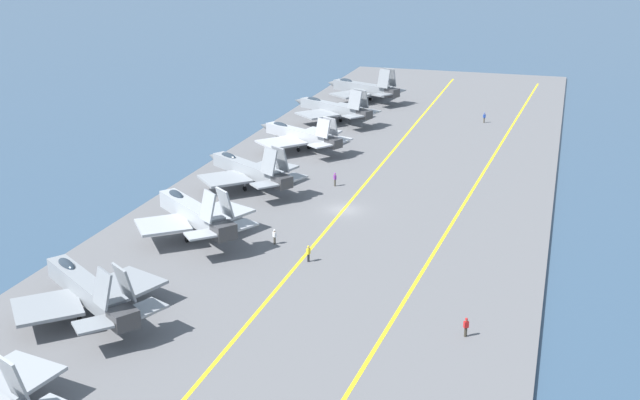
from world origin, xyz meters
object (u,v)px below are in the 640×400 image
at_px(parked_jet_fourth, 248,169).
at_px(crew_purple_vest, 335,179).
at_px(parked_jet_second, 87,289).
at_px(parked_jet_sixth, 333,108).
at_px(crew_blue_vest, 484,117).
at_px(crew_yellow_vest, 308,253).
at_px(parked_jet_third, 193,213).
at_px(parked_jet_seventh, 363,88).
at_px(crew_white_vest, 275,236).
at_px(parked_jet_fifth, 300,135).
at_px(crew_red_vest, 466,326).

bearing_deg(parked_jet_fourth, crew_purple_vest, -69.57).
bearing_deg(parked_jet_second, parked_jet_sixth, 0.08).
xyz_separation_m(crew_blue_vest, crew_yellow_vest, (-64.40, 10.01, -0.02)).
relative_size(parked_jet_third, crew_blue_vest, 8.63).
distance_m(parked_jet_sixth, parked_jet_seventh, 17.95).
relative_size(crew_blue_vest, crew_yellow_vest, 1.02).
bearing_deg(parked_jet_seventh, parked_jet_sixth, 178.07).
relative_size(parked_jet_third, parked_jet_fourth, 0.94).
relative_size(parked_jet_seventh, crew_yellow_vest, 9.66).
bearing_deg(crew_white_vest, parked_jet_fifth, 14.52).
xyz_separation_m(parked_jet_fifth, crew_yellow_vest, (-39.34, -14.09, -1.26)).
xyz_separation_m(parked_jet_fifth, parked_jet_sixth, (17.97, 0.27, 0.23)).
bearing_deg(crew_blue_vest, crew_white_vest, 166.40).
relative_size(parked_jet_second, crew_purple_vest, 8.90).
bearing_deg(parked_jet_third, crew_white_vest, -85.43).
height_order(parked_jet_fifth, crew_white_vest, parked_jet_fifth).
xyz_separation_m(parked_jet_fifth, crew_red_vest, (-50.03, -30.85, -1.27)).
distance_m(parked_jet_second, crew_white_vest, 21.89).
distance_m(parked_jet_seventh, crew_white_vest, 72.51).
bearing_deg(parked_jet_sixth, crew_red_vest, -155.41).
height_order(parked_jet_fourth, crew_blue_vest, parked_jet_fourth).
bearing_deg(crew_red_vest, parked_jet_third, 66.34).
bearing_deg(crew_white_vest, crew_purple_vest, -1.46).
bearing_deg(crew_purple_vest, crew_blue_vest, -19.39).
bearing_deg(parked_jet_seventh, parked_jet_second, 179.68).
relative_size(parked_jet_fifth, parked_jet_sixth, 0.97).
xyz_separation_m(parked_jet_third, crew_yellow_vest, (-2.62, -13.61, -1.83)).
distance_m(parked_jet_fifth, crew_white_vest, 37.22).
relative_size(parked_jet_fifth, crew_yellow_vest, 9.59).
xyz_separation_m(parked_jet_second, parked_jet_seventh, (91.60, -0.50, 0.08)).
bearing_deg(crew_purple_vest, parked_jet_fifth, 32.57).
bearing_deg(crew_white_vest, crew_blue_vest, -13.60).
height_order(parked_jet_second, crew_blue_vest, parked_jet_second).
distance_m(parked_jet_third, parked_jet_fifth, 36.73).
height_order(parked_jet_sixth, crew_purple_vest, parked_jet_sixth).
distance_m(parked_jet_fifth, parked_jet_seventh, 35.92).
distance_m(parked_jet_fourth, crew_white_vest, 19.45).
xyz_separation_m(crew_white_vest, crew_yellow_vest, (-3.33, -4.77, 0.03)).
bearing_deg(parked_jet_fifth, crew_white_vest, -165.48).
bearing_deg(parked_jet_third, crew_yellow_vest, -100.90).
bearing_deg(parked_jet_third, parked_jet_second, 178.03).
bearing_deg(parked_jet_sixth, crew_white_vest, -169.92).
height_order(crew_white_vest, crew_blue_vest, crew_blue_vest).
bearing_deg(parked_jet_sixth, parked_jet_second, -179.92).
relative_size(parked_jet_second, parked_jet_seventh, 0.96).
height_order(parked_jet_third, parked_jet_fourth, parked_jet_third).
xyz_separation_m(parked_jet_fourth, parked_jet_sixth, (37.20, -0.12, 0.02)).
bearing_deg(parked_jet_sixth, crew_purple_vest, -163.14).
distance_m(parked_jet_second, parked_jet_third, 18.98).
xyz_separation_m(parked_jet_second, crew_red_vest, (5.66, -31.02, -1.48)).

